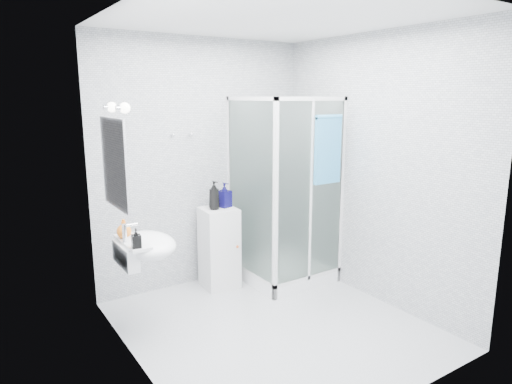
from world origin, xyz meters
TOP-DOWN VIEW (x-y plane):
  - room at (0.00, 0.00)m, footprint 2.40×2.60m
  - shower_enclosure at (0.67, 0.77)m, footprint 0.90×0.95m
  - wall_basin at (-0.99, 0.45)m, footprint 0.46×0.56m
  - mirror at (-1.19, 0.45)m, footprint 0.02×0.60m
  - vanity_lights at (-1.14, 0.45)m, footprint 0.10×0.40m
  - wall_hooks at (-0.25, 1.26)m, footprint 0.23×0.06m
  - storage_cabinet at (0.03, 1.03)m, footprint 0.38×0.39m
  - hand_towel at (0.92, 0.36)m, footprint 0.32×0.05m
  - shampoo_bottle_a at (-0.02, 1.02)m, footprint 0.14×0.14m
  - shampoo_bottle_b at (0.12, 1.05)m, footprint 0.15×0.15m
  - soap_dispenser_orange at (-1.11, 0.57)m, footprint 0.12×0.12m
  - soap_dispenser_black at (-1.11, 0.26)m, footprint 0.08×0.08m

SIDE VIEW (x-z plane):
  - storage_cabinet at x=0.03m, z-range 0.00..0.86m
  - shower_enclosure at x=0.67m, z-range -0.55..1.45m
  - wall_basin at x=-0.99m, z-range 0.62..0.97m
  - soap_dispenser_black at x=-1.11m, z-range 0.86..1.01m
  - soap_dispenser_orange at x=-1.11m, z-range 0.86..1.02m
  - shampoo_bottle_b at x=0.12m, z-range 0.86..1.12m
  - shampoo_bottle_a at x=-0.02m, z-range 0.86..1.15m
  - room at x=0.00m, z-range 0.00..2.60m
  - hand_towel at x=0.92m, z-range 1.15..1.84m
  - mirror at x=-1.19m, z-range 1.15..1.85m
  - wall_hooks at x=-0.25m, z-range 1.60..1.64m
  - vanity_lights at x=-1.14m, z-range 1.88..1.96m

